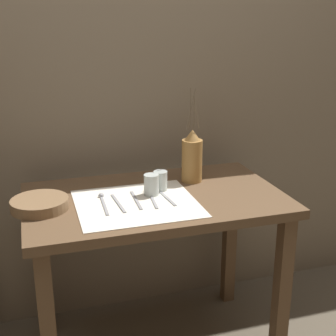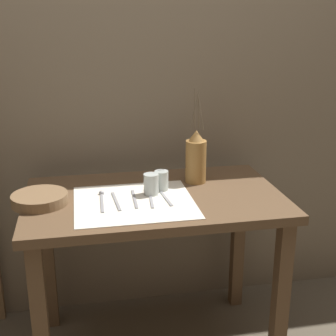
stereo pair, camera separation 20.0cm
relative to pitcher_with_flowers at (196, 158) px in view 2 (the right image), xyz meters
name	(u,v)px [view 2 (the right image)]	position (x,y,z in m)	size (l,w,h in m)	color
stone_wall_back	(139,85)	(-0.22, 0.31, 0.30)	(7.00, 0.06, 2.40)	#7A6B56
wooden_table	(155,221)	(-0.22, -0.13, -0.24)	(1.11, 0.67, 0.79)	brown
linen_cloth	(134,202)	(-0.31, -0.20, -0.11)	(0.49, 0.44, 0.00)	silver
pitcher_with_flowers	(196,158)	(0.00, 0.00, 0.00)	(0.10, 0.10, 0.44)	olive
wooden_bowl	(40,199)	(-0.70, -0.14, -0.09)	(0.23, 0.23, 0.04)	brown
glass_tumbler_near	(151,184)	(-0.23, -0.13, -0.07)	(0.07, 0.07, 0.09)	#B7C1BC
glass_tumbler_far	(161,180)	(-0.18, -0.08, -0.07)	(0.06, 0.06, 0.09)	#B7C1BC
spoon_outer	(102,197)	(-0.44, -0.13, -0.11)	(0.03, 0.22, 0.02)	#939399
fork_outer	(116,201)	(-0.39, -0.18, -0.11)	(0.03, 0.21, 0.00)	#939399
fork_inner	(135,199)	(-0.31, -0.17, -0.11)	(0.02, 0.21, 0.00)	#939399
knife_center	(151,199)	(-0.24, -0.18, -0.11)	(0.03, 0.21, 0.00)	#939399
spoon_inner	(161,192)	(-0.18, -0.11, -0.11)	(0.04, 0.22, 0.02)	#939399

